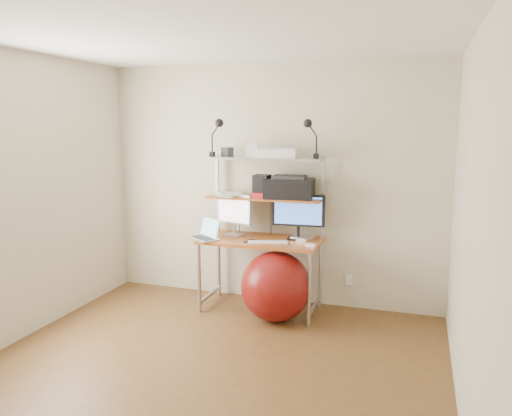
{
  "coord_description": "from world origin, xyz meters",
  "views": [
    {
      "loc": [
        1.47,
        -3.2,
        1.88
      ],
      "look_at": [
        0.05,
        1.15,
        1.11
      ],
      "focal_mm": 35.0,
      "sensor_mm": 36.0,
      "label": 1
    }
  ],
  "objects_px": {
    "exercise_ball": "(276,286)",
    "printer": "(289,187)",
    "monitor_black": "(298,213)",
    "monitor_silver": "(234,212)",
    "laptop": "(207,234)"
  },
  "relations": [
    {
      "from": "monitor_black",
      "to": "printer",
      "type": "bearing_deg",
      "value": 178.63
    },
    {
      "from": "monitor_silver",
      "to": "printer",
      "type": "distance_m",
      "value": 0.64
    },
    {
      "from": "laptop",
      "to": "printer",
      "type": "height_order",
      "value": "printer"
    },
    {
      "from": "monitor_black",
      "to": "monitor_silver",
      "type": "bearing_deg",
      "value": 179.58
    },
    {
      "from": "exercise_ball",
      "to": "monitor_silver",
      "type": "bearing_deg",
      "value": 150.38
    },
    {
      "from": "monitor_silver",
      "to": "laptop",
      "type": "xyz_separation_m",
      "value": [
        -0.21,
        -0.25,
        -0.2
      ]
    },
    {
      "from": "monitor_black",
      "to": "laptop",
      "type": "xyz_separation_m",
      "value": [
        -0.87,
        -0.29,
        -0.22
      ]
    },
    {
      "from": "exercise_ball",
      "to": "printer",
      "type": "bearing_deg",
      "value": 83.82
    },
    {
      "from": "monitor_black",
      "to": "printer",
      "type": "relative_size",
      "value": 1.07
    },
    {
      "from": "monitor_black",
      "to": "printer",
      "type": "xyz_separation_m",
      "value": [
        -0.09,
        -0.0,
        0.25
      ]
    },
    {
      "from": "printer",
      "to": "exercise_ball",
      "type": "bearing_deg",
      "value": -100.52
    },
    {
      "from": "laptop",
      "to": "exercise_ball",
      "type": "bearing_deg",
      "value": 28.95
    },
    {
      "from": "exercise_ball",
      "to": "laptop",
      "type": "bearing_deg",
      "value": 175.37
    },
    {
      "from": "monitor_black",
      "to": "laptop",
      "type": "height_order",
      "value": "monitor_black"
    },
    {
      "from": "monitor_silver",
      "to": "laptop",
      "type": "distance_m",
      "value": 0.38
    }
  ]
}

